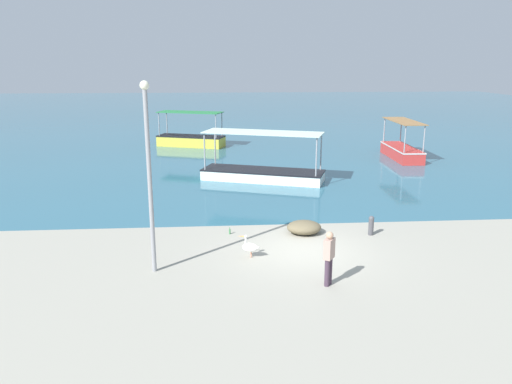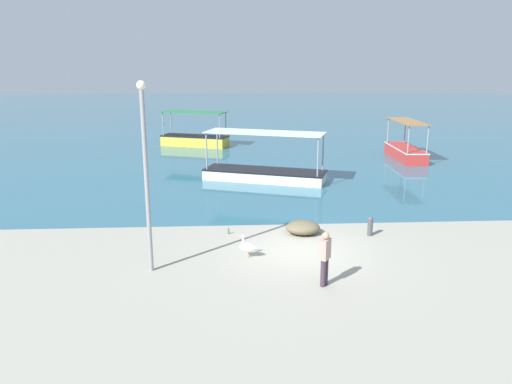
% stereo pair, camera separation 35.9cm
% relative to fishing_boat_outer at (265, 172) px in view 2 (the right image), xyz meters
% --- Properties ---
extents(ground, '(120.00, 120.00, 0.00)m').
position_rel_fishing_boat_outer_xyz_m(ground, '(0.46, -10.93, -0.51)').
color(ground, '#A19D8F').
extents(harbor_water, '(110.00, 90.00, 0.00)m').
position_rel_fishing_boat_outer_xyz_m(harbor_water, '(0.46, 37.07, -0.51)').
color(harbor_water, '#30667D').
rests_on(harbor_water, ground).
extents(fishing_boat_outer, '(7.09, 4.17, 2.73)m').
position_rel_fishing_boat_outer_xyz_m(fishing_boat_outer, '(0.00, 0.00, 0.00)').
color(fishing_boat_outer, white).
rests_on(fishing_boat_outer, harbor_water).
extents(fishing_boat_near_left, '(1.74, 5.17, 2.60)m').
position_rel_fishing_boat_outer_xyz_m(fishing_boat_near_left, '(10.16, 5.85, 0.06)').
color(fishing_boat_near_left, red).
rests_on(fishing_boat_near_left, harbor_water).
extents(fishing_boat_far_right, '(5.52, 3.35, 2.71)m').
position_rel_fishing_boat_outer_xyz_m(fishing_boat_far_right, '(-4.64, 12.02, 0.07)').
color(fishing_boat_far_right, gold).
rests_on(fishing_boat_far_right, harbor_water).
extents(pelican, '(0.79, 0.44, 0.80)m').
position_rel_fishing_boat_outer_xyz_m(pelican, '(-1.43, -11.38, -0.13)').
color(pelican, '#E0997A').
rests_on(pelican, ground).
extents(lamp_post, '(0.28, 0.28, 5.99)m').
position_rel_fishing_boat_outer_xyz_m(lamp_post, '(-4.56, -12.31, 2.85)').
color(lamp_post, gray).
rests_on(lamp_post, ground).
extents(mooring_bollard, '(0.21, 0.21, 0.77)m').
position_rel_fishing_boat_outer_xyz_m(mooring_bollard, '(3.39, -9.44, -0.10)').
color(mooring_bollard, '#47474C').
rests_on(mooring_bollard, ground).
extents(fisherman_standing, '(0.41, 0.45, 1.69)m').
position_rel_fishing_boat_outer_xyz_m(fisherman_standing, '(0.78, -13.73, 0.40)').
color(fisherman_standing, '#413040').
rests_on(fisherman_standing, ground).
extents(net_pile, '(1.34, 1.14, 0.51)m').
position_rel_fishing_boat_outer_xyz_m(net_pile, '(0.82, -9.10, -0.26)').
color(net_pile, brown).
rests_on(net_pile, ground).
extents(glass_bottle, '(0.07, 0.07, 0.27)m').
position_rel_fishing_boat_outer_xyz_m(glass_bottle, '(-2.07, -8.94, -0.40)').
color(glass_bottle, '#3F7F4C').
rests_on(glass_bottle, ground).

